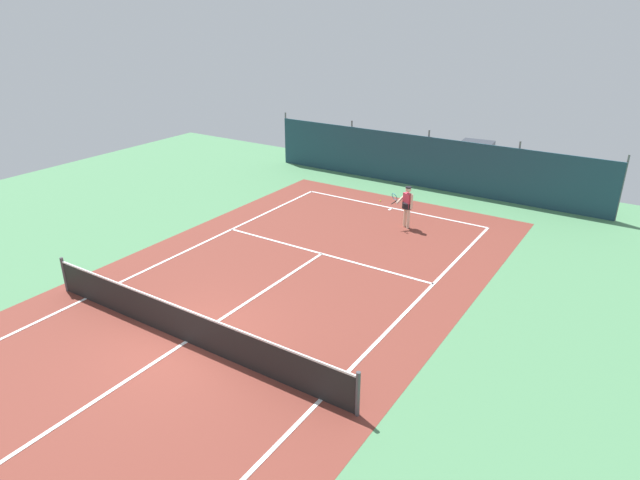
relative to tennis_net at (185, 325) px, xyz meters
The scene contains 7 objects.
ground_plane 0.51m from the tennis_net, ahead, with size 36.00×36.00×0.00m, color #4C8456.
court_surface 0.51m from the tennis_net, ahead, with size 11.02×26.60×0.01m.
tennis_net is the anchor object (origin of this frame).
back_fence 15.87m from the tennis_net, 90.00° to the left, with size 16.30×0.98×2.70m.
tennis_player 10.35m from the tennis_net, 82.26° to the left, with size 0.85×0.63×1.64m.
tennis_ball_near_player 12.46m from the tennis_net, 93.76° to the left, with size 0.07×0.07×0.07m, color #CCDB33.
parked_car 18.45m from the tennis_net, 85.98° to the left, with size 2.31×4.35×1.68m.
Camera 1 is at (9.31, -8.08, 7.96)m, focal length 30.74 mm.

